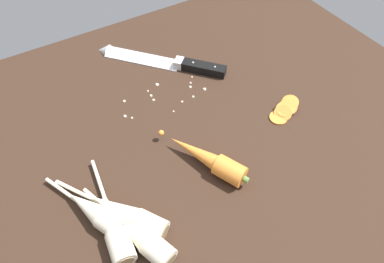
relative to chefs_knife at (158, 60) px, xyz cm
name	(u,v)px	position (x,y,z in cm)	size (l,w,h in cm)	color
ground_plane	(187,135)	(-4.79, -23.21, -2.65)	(120.00, 90.00, 4.00)	#332116
chefs_knife	(158,60)	(0.00, 0.00, 0.00)	(25.73, 28.05, 4.18)	silver
whole_carrot	(208,159)	(-5.79, -33.13, 1.45)	(10.76, 19.19, 4.20)	orange
parsnip_front	(126,214)	(-24.08, -35.41, 1.33)	(14.65, 20.83, 4.00)	beige
parsnip_mid_left	(113,224)	(-26.74, -35.84, 1.33)	(5.29, 21.82, 4.00)	beige
parsnip_mid_right	(94,212)	(-28.69, -32.16, 1.33)	(10.16, 17.82, 4.00)	beige
parsnip_back	(139,235)	(-23.78, -39.89, 1.33)	(9.53, 20.54, 4.00)	beige
carrot_slice_stack	(285,110)	(16.40, -30.12, 0.18)	(8.31, 5.35, 3.17)	orange
mince_crumbs	(166,94)	(-3.73, -11.61, -0.29)	(20.56, 10.30, 0.89)	beige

